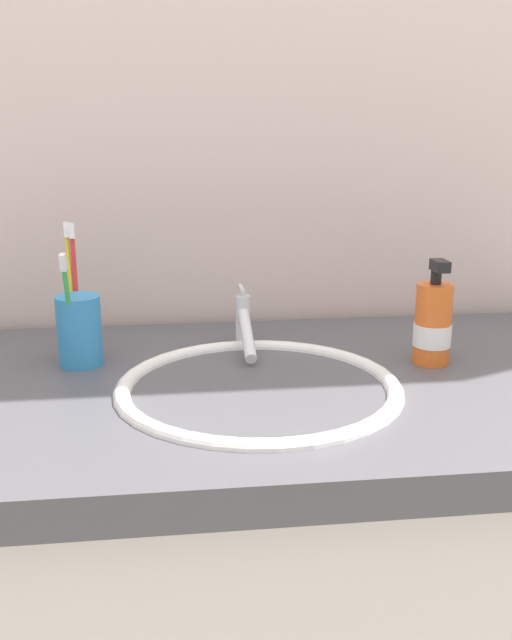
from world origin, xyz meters
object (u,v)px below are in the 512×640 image
Objects in this scene: toothbrush_yellow at (71,281)px; toothbrush_red at (75,282)px; soap_dispenser at (433,325)px; toothbrush_cup at (79,331)px; toothbrush_green at (69,303)px; faucet at (245,325)px.

toothbrush_yellow and toothbrush_red have the same top height.
toothbrush_cup is at bearing 173.74° from soap_dispenser.
toothbrush_yellow is 1.00× the size of toothbrush_red.
toothbrush_green is (-0.01, -0.03, 0.05)m from toothbrush_cup.
faucet is 0.94× the size of toothbrush_green.
soap_dispenser is (0.53, -0.06, 0.01)m from toothbrush_cup.
faucet is at bearing 15.66° from toothbrush_green.
soap_dispenser is (0.53, -0.10, -0.06)m from toothbrush_red.
faucet is at bearing 0.49° from toothbrush_red.
toothbrush_cup is 0.61× the size of toothbrush_green.
toothbrush_yellow reaches higher than faucet.
faucet is 0.28m from toothbrush_yellow.
faucet is 0.27m from toothbrush_red.
faucet is at bearing -0.19° from toothbrush_yellow.
faucet is 0.80× the size of toothbrush_red.
toothbrush_red is at bearing 169.35° from soap_dispenser.
faucet is 0.28m from toothbrush_green.
toothbrush_red is (0.00, 0.07, 0.02)m from toothbrush_green.
toothbrush_yellow is 0.08m from toothbrush_green.
toothbrush_red is (-0.26, -0.00, 0.08)m from faucet.
faucet is 0.29m from soap_dispenser.
soap_dispenser is (0.54, -0.10, -0.06)m from toothbrush_yellow.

